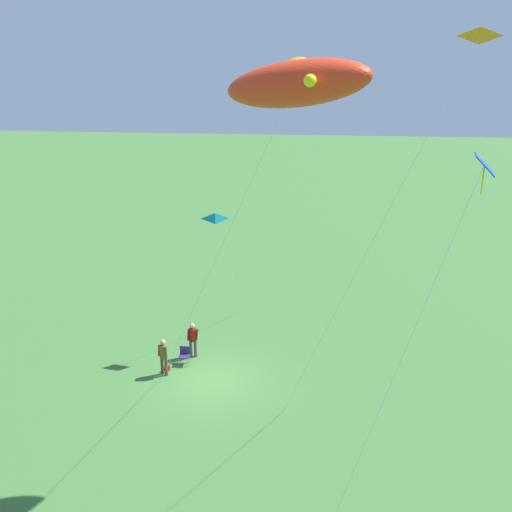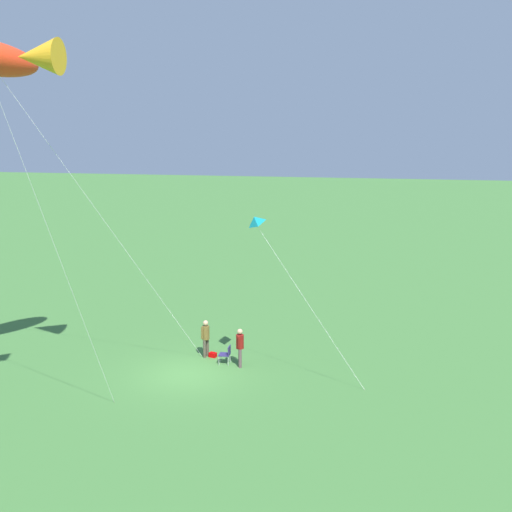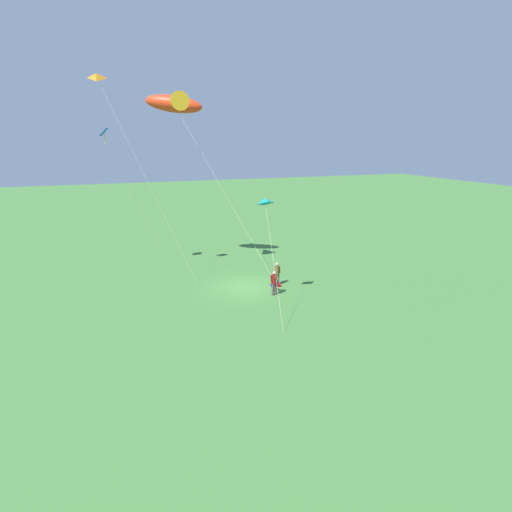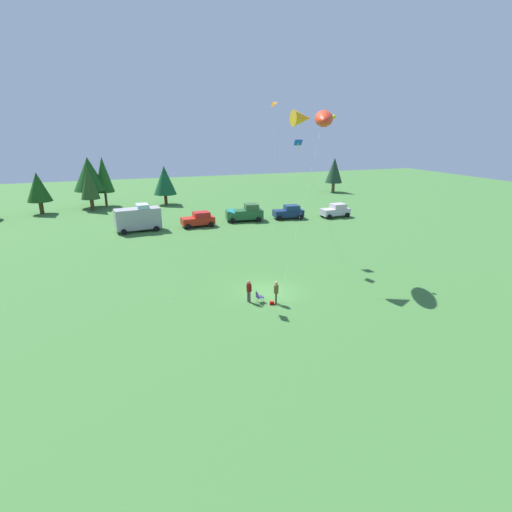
{
  "view_description": "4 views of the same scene",
  "coord_description": "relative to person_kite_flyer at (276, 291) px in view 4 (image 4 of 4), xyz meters",
  "views": [
    {
      "loc": [
        22.78,
        4.23,
        13.87
      ],
      "look_at": [
        -3.3,
        1.59,
        4.76
      ],
      "focal_mm": 42.0,
      "sensor_mm": 36.0,
      "label": 1
    },
    {
      "loc": [
        -7.51,
        27.83,
        11.51
      ],
      "look_at": [
        -2.84,
        -1.1,
        5.06
      ],
      "focal_mm": 50.0,
      "sensor_mm": 36.0,
      "label": 2
    },
    {
      "loc": [
        -25.94,
        8.91,
        10.38
      ],
      "look_at": [
        -0.46,
        -0.55,
        2.45
      ],
      "focal_mm": 28.0,
      "sensor_mm": 36.0,
      "label": 3
    },
    {
      "loc": [
        -10.71,
        -26.81,
        12.2
      ],
      "look_at": [
        -1.01,
        0.21,
        3.0
      ],
      "focal_mm": 28.0,
      "sensor_mm": 36.0,
      "label": 4
    }
  ],
  "objects": [
    {
      "name": "backpack_on_grass",
      "position": [
        -0.32,
        0.0,
        -0.91
      ],
      "size": [
        0.37,
        0.3,
        0.22
      ],
      "primitive_type": "cube",
      "rotation": [
        0.0,
        0.0,
        2.84
      ],
      "color": "#C50505",
      "rests_on": "ground"
    },
    {
      "name": "truck_green_flatbed",
      "position": [
        6.53,
        26.79,
        0.08
      ],
      "size": [
        5.22,
        2.94,
        2.34
      ],
      "rotation": [
        0.0,
        0.0,
        -0.13
      ],
      "color": "#23572F",
      "rests_on": "ground"
    },
    {
      "name": "person_spectator",
      "position": [
        -1.76,
        0.96,
        0.0
      ],
      "size": [
        0.41,
        0.54,
        1.74
      ],
      "rotation": [
        0.0,
        0.0,
        6.51
      ],
      "color": "brown",
      "rests_on": "ground"
    },
    {
      "name": "car_silver_compact",
      "position": [
        19.56,
        24.86,
        -0.07
      ],
      "size": [
        4.31,
        2.44,
        1.89
      ],
      "rotation": [
        0.0,
        0.0,
        0.07
      ],
      "color": "#BDB6C7",
      "rests_on": "ground"
    },
    {
      "name": "kite_delta_orange",
      "position": [
        4.0,
        11.06,
        13.2
      ],
      "size": [
        2.06,
        6.17,
        14.62
      ],
      "color": "orange",
      "rests_on": "ground"
    },
    {
      "name": "car_red_sedan",
      "position": [
        -0.25,
        25.71,
        -0.07
      ],
      "size": [
        4.31,
        2.44,
        1.89
      ],
      "rotation": [
        0.0,
        0.0,
        0.07
      ],
      "color": "red",
      "rests_on": "ground"
    },
    {
      "name": "ground_plane",
      "position": [
        0.34,
        2.24,
        -1.02
      ],
      "size": [
        160.0,
        160.0,
        0.0
      ],
      "primitive_type": "plane",
      "color": "#3D7134"
    },
    {
      "name": "car_navy_hatch",
      "position": [
        12.79,
        26.14,
        -0.07
      ],
      "size": [
        4.38,
        2.61,
        1.89
      ],
      "rotation": [
        0.0,
        0.0,
        -0.12
      ],
      "color": "navy",
      "rests_on": "ground"
    },
    {
      "name": "person_kite_flyer",
      "position": [
        0.0,
        0.0,
        0.0
      ],
      "size": [
        0.44,
        0.51,
        1.74
      ],
      "rotation": [
        0.0,
        0.0,
        5.89
      ],
      "color": "#464032",
      "rests_on": "ground"
    },
    {
      "name": "folding_chair",
      "position": [
        -1.1,
        0.69,
        -0.53
      ],
      "size": [
        0.48,
        0.48,
        0.82
      ],
      "rotation": [
        0.0,
        0.0,
        6.28
      ],
      "color": "navy",
      "rests_on": "ground"
    },
    {
      "name": "kite_delta_teal",
      "position": [
        -2.58,
        2.02,
        5.68
      ],
      "size": [
        5.07,
        1.19,
        6.99
      ],
      "color": "teal",
      "rests_on": "ground"
    },
    {
      "name": "van_motorhome_grey",
      "position": [
        -7.77,
        25.88,
        0.62
      ],
      "size": [
        5.6,
        3.06,
        3.34
      ],
      "rotation": [
        0.0,
        0.0,
        0.1
      ],
      "color": "#9C999F",
      "rests_on": "ground"
    },
    {
      "name": "kite_large_fish",
      "position": [
        5.92,
        5.86,
        11.95
      ],
      "size": [
        7.89,
        8.26,
        13.87
      ],
      "color": "red",
      "rests_on": "ground"
    },
    {
      "name": "kite_diamond_blue",
      "position": [
        6.77,
        10.79,
        9.39
      ],
      "size": [
        3.49,
        4.49,
        11.2
      ],
      "color": "blue",
      "rests_on": "ground"
    },
    {
      "name": "treeline_distant",
      "position": [
        -11.41,
        42.9,
        3.53
      ],
      "size": [
        63.49,
        10.65,
        7.93
      ],
      "color": "#4A302A",
      "rests_on": "ground"
    }
  ]
}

